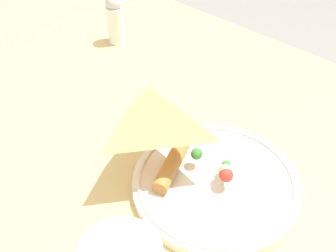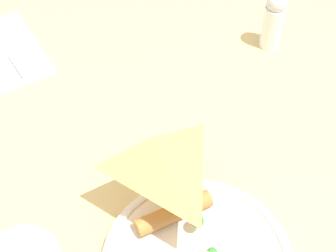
% 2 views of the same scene
% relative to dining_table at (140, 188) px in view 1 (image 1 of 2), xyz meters
% --- Properties ---
extents(dining_table, '(1.27, 0.89, 0.78)m').
position_rel_dining_table_xyz_m(dining_table, '(0.00, 0.00, 0.00)').
color(dining_table, '#DBB770').
rests_on(dining_table, ground_plane).
extents(plate_pizza, '(0.24, 0.24, 0.05)m').
position_rel_dining_table_xyz_m(plate_pizza, '(-0.14, -0.02, 0.11)').
color(plate_pizza, silver).
rests_on(plate_pizza, dining_table).
extents(salt_shaker, '(0.04, 0.04, 0.11)m').
position_rel_dining_table_xyz_m(salt_shaker, '(0.27, -0.21, 0.16)').
color(salt_shaker, white).
rests_on(salt_shaker, dining_table).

